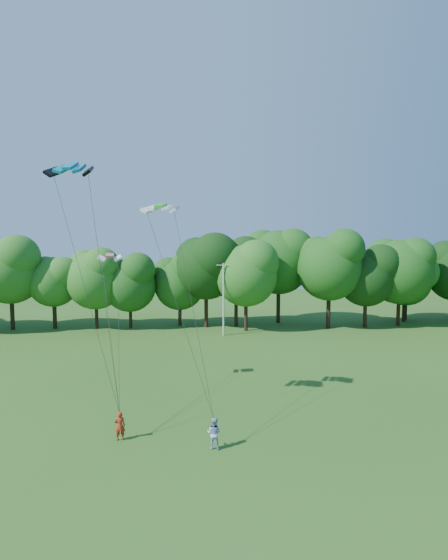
{
  "coord_description": "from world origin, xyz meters",
  "views": [
    {
      "loc": [
        -0.29,
        -20.39,
        11.36
      ],
      "look_at": [
        2.41,
        13.0,
        8.34
      ],
      "focal_mm": 28.0,
      "sensor_mm": 36.0,
      "label": 1
    }
  ],
  "objects": [
    {
      "name": "kite_pink",
      "position": [
        -6.12,
        12.46,
        10.28
      ],
      "size": [
        1.84,
        1.08,
        0.33
      ],
      "rotation": [
        0.0,
        0.0,
        0.14
      ],
      "color": "#EF427C",
      "rests_on": "ground"
    },
    {
      "name": "kite_flyer_right",
      "position": [
        1.02,
        2.61,
        0.86
      ],
      "size": [
        1.02,
        0.92,
        1.72
      ],
      "primitive_type": "imported",
      "rotation": [
        0.0,
        0.0,
        2.76
      ],
      "color": "#9EB9DB",
      "rests_on": "ground"
    },
    {
      "name": "tree_back_east",
      "position": [
        29.77,
        37.95,
        6.6
      ],
      "size": [
        7.26,
        7.26,
        10.57
      ],
      "color": "#372816",
      "rests_on": "ground"
    },
    {
      "name": "ground",
      "position": [
        0.0,
        0.0,
        0.0
      ],
      "size": [
        160.0,
        160.0,
        0.0
      ],
      "primitive_type": "plane",
      "color": "#2E5316",
      "rests_on": "ground"
    },
    {
      "name": "kite_teal",
      "position": [
        -7.16,
        6.29,
        15.72
      ],
      "size": [
        2.86,
        1.67,
        0.65
      ],
      "rotation": [
        0.0,
        0.0,
        -0.2
      ],
      "color": "#046F92",
      "rests_on": "ground"
    },
    {
      "name": "kite_flyer_left",
      "position": [
        -4.28,
        4.03,
        0.83
      ],
      "size": [
        0.65,
        0.46,
        1.66
      ],
      "primitive_type": "imported",
      "rotation": [
        0.0,
        0.0,
        3.25
      ],
      "color": "#AE2A16",
      "rests_on": "ground"
    },
    {
      "name": "kite_green",
      "position": [
        -2.05,
        7.94,
        13.6
      ],
      "size": [
        2.56,
        1.78,
        0.39
      ],
      "rotation": [
        0.0,
        0.0,
        -0.34
      ],
      "color": "green",
      "rests_on": "ground"
    },
    {
      "name": "utility_pole",
      "position": [
        3.81,
        31.1,
        4.46
      ],
      "size": [
        1.73,
        0.35,
        8.69
      ],
      "rotation": [
        0.0,
        0.0,
        -0.16
      ],
      "color": "#B1B2A9",
      "rests_on": "ground"
    },
    {
      "name": "tree_back_center",
      "position": [
        5.94,
        36.72,
        7.99
      ],
      "size": [
        8.8,
        8.8,
        12.8
      ],
      "color": "black",
      "rests_on": "ground"
    }
  ]
}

